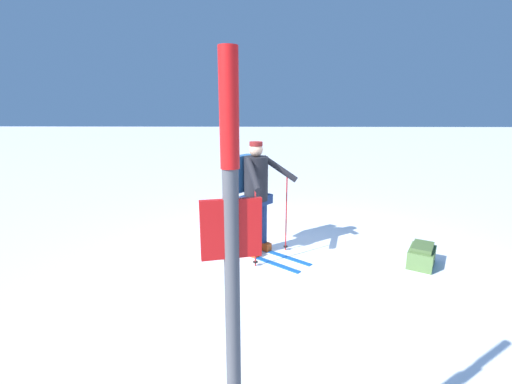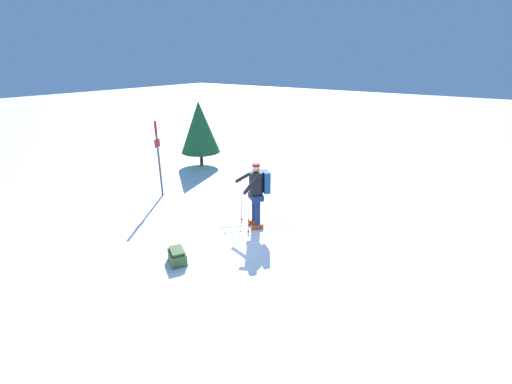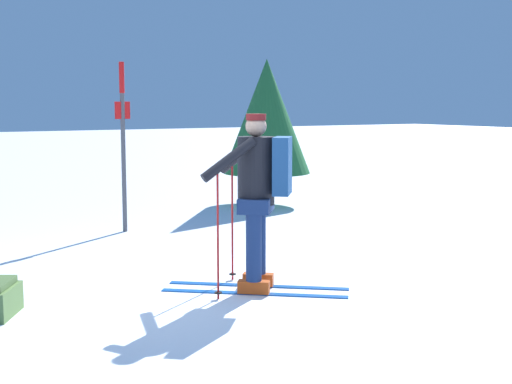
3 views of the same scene
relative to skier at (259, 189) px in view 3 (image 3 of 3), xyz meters
The scene contains 4 objects.
ground_plane 1.28m from the skier, 113.22° to the right, with size 80.00×80.00×0.00m, color white.
skier is the anchor object (origin of this frame).
trail_marker 3.73m from the skier, behind, with size 0.08×0.24×2.37m.
pine_tree 5.92m from the skier, 148.23° to the left, with size 1.55×1.55×2.58m.
Camera 3 is at (6.15, -2.69, 1.82)m, focal length 50.00 mm.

